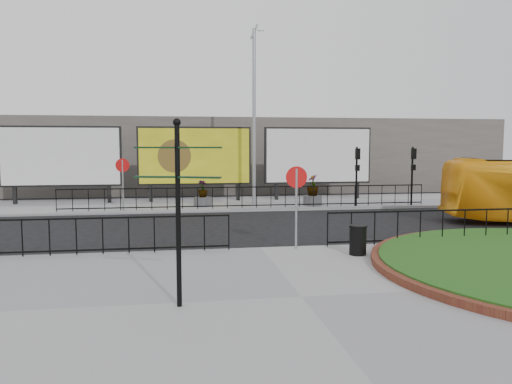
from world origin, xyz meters
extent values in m
plane|color=black|center=(0.00, 0.00, 0.00)|extent=(90.00, 90.00, 0.00)
cube|color=gray|center=(0.00, -5.00, 0.06)|extent=(30.00, 10.00, 0.12)
cube|color=gray|center=(0.00, 12.00, 0.06)|extent=(44.00, 6.00, 0.12)
cylinder|color=gray|center=(-5.00, 9.40, 1.32)|extent=(0.07, 0.07, 2.40)
cylinder|color=#B50C0C|center=(-5.00, 9.40, 2.27)|extent=(0.64, 0.03, 0.64)
cylinder|color=white|center=(-5.00, 9.42, 2.27)|extent=(0.50, 0.03, 0.50)
cylinder|color=gray|center=(1.00, -0.40, 1.32)|extent=(0.07, 0.07, 2.40)
cylinder|color=#B50C0C|center=(1.00, -0.40, 2.27)|extent=(0.64, 0.03, 0.64)
cylinder|color=white|center=(1.00, -0.38, 2.27)|extent=(0.50, 0.03, 0.50)
cube|color=black|center=(-10.90, 13.00, 0.62)|extent=(0.18, 0.18, 1.00)
cube|color=black|center=(-6.10, 13.00, 0.62)|extent=(0.18, 0.18, 1.00)
cube|color=black|center=(-8.50, 13.00, 2.62)|extent=(6.20, 0.25, 3.20)
cube|color=silver|center=(-8.50, 12.84, 2.62)|extent=(6.00, 0.06, 3.00)
cube|color=black|center=(-3.90, 13.00, 0.62)|extent=(0.18, 0.18, 1.00)
cube|color=black|center=(0.90, 13.00, 0.62)|extent=(0.18, 0.18, 1.00)
cube|color=black|center=(-1.50, 13.00, 2.62)|extent=(6.20, 0.25, 3.20)
cube|color=yellow|center=(-1.50, 12.84, 2.62)|extent=(6.00, 0.06, 3.00)
cube|color=black|center=(3.10, 13.00, 0.62)|extent=(0.18, 0.18, 1.00)
cube|color=black|center=(7.90, 13.00, 0.62)|extent=(0.18, 0.18, 1.00)
cube|color=black|center=(5.50, 13.00, 2.62)|extent=(6.20, 0.25, 3.20)
cube|color=silver|center=(5.50, 12.84, 2.62)|extent=(6.00, 0.06, 3.00)
cylinder|color=gray|center=(1.50, 11.00, 4.62)|extent=(0.18, 0.18, 9.00)
cylinder|color=gray|center=(1.50, 11.00, 8.97)|extent=(0.43, 0.10, 0.77)
cube|color=gray|center=(1.85, 11.00, 9.07)|extent=(0.35, 0.15, 0.12)
cylinder|color=black|center=(6.50, 9.40, 1.62)|extent=(0.10, 0.10, 3.00)
cube|color=black|center=(6.50, 9.28, 2.77)|extent=(0.22, 0.18, 0.55)
cube|color=black|center=(6.50, 9.28, 2.07)|extent=(0.20, 0.16, 0.30)
cylinder|color=black|center=(9.50, 9.40, 1.62)|extent=(0.10, 0.10, 3.00)
cube|color=black|center=(9.50, 9.28, 2.77)|extent=(0.22, 0.18, 0.55)
cube|color=black|center=(9.50, 9.28, 2.07)|extent=(0.20, 0.16, 0.30)
cube|color=#615C55|center=(0.00, 22.00, 2.50)|extent=(40.00, 10.00, 5.00)
cylinder|color=black|center=(-2.47, -5.21, 1.85)|extent=(0.10, 0.10, 3.46)
sphere|color=black|center=(-2.47, -5.21, 3.63)|extent=(0.15, 0.15, 0.15)
cube|color=black|center=(-2.87, -5.06, 3.16)|extent=(0.81, 0.43, 0.03)
cube|color=black|center=(-2.04, -5.31, 3.16)|extent=(0.82, 0.32, 0.03)
cube|color=black|center=(-2.88, -5.10, 2.61)|extent=(0.82, 0.36, 0.03)
cube|color=black|center=(-2.06, -5.37, 2.61)|extent=(0.81, 0.43, 0.03)
cylinder|color=black|center=(2.54, -1.43, 0.52)|extent=(0.47, 0.47, 0.79)
cylinder|color=black|center=(2.54, -1.43, 0.94)|extent=(0.51, 0.51, 0.05)
cylinder|color=#4C4C4F|center=(-1.20, 10.54, 0.35)|extent=(0.90, 0.90, 0.47)
imported|color=#254813|center=(-1.20, 10.54, 1.02)|extent=(0.67, 0.67, 0.87)
cylinder|color=#4C4C4F|center=(4.41, 10.08, 0.37)|extent=(0.96, 0.96, 0.50)
imported|color=#254813|center=(4.41, 10.08, 1.17)|extent=(0.68, 0.68, 1.10)
camera|label=1|loc=(-2.48, -14.68, 3.21)|focal=35.00mm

